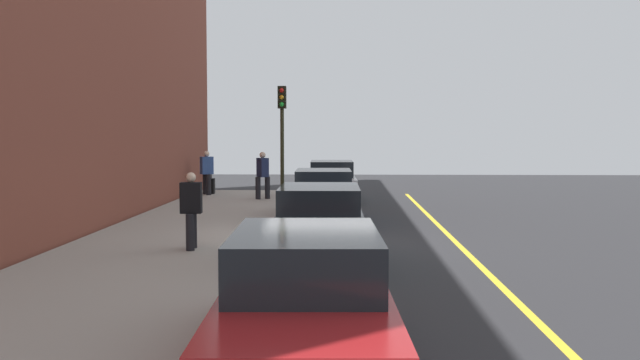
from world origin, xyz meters
TOP-DOWN VIEW (x-y plane):
  - ground_plane at (0.00, 0.00)m, footprint 56.00×56.00m
  - sidewalk at (0.00, -3.30)m, footprint 28.00×4.60m
  - lane_stripe_centre at (0.00, 3.20)m, footprint 28.00×0.14m
  - parked_car_white at (-11.08, 0.08)m, footprint 4.35×1.98m
  - parked_car_navy at (-4.51, -0.06)m, footprint 4.36×1.97m
  - parked_car_charcoal at (1.93, 0.04)m, footprint 4.62×1.95m
  - parked_car_red at (8.59, 0.12)m, footprint 4.80×2.02m
  - pedestrian_black_coat at (1.47, -2.67)m, footprint 0.54×0.45m
  - pedestrian_blue_coat at (-11.74, -4.88)m, footprint 0.51×0.55m
  - pedestrian_navy_coat at (-9.98, -2.47)m, footprint 0.56×0.52m
  - traffic_light_pole at (-6.28, -1.42)m, footprint 0.35×0.26m
  - rolling_suitcase at (-12.17, -4.77)m, footprint 0.34×0.22m

SIDE VIEW (x-z plane):
  - ground_plane at x=0.00m, z-range 0.00..0.00m
  - lane_stripe_centre at x=0.00m, z-range 0.00..0.01m
  - sidewalk at x=0.00m, z-range 0.00..0.15m
  - rolling_suitcase at x=-12.17m, z-range -0.03..0.95m
  - parked_car_white at x=-11.08m, z-range 0.00..1.51m
  - parked_car_navy at x=-4.51m, z-range 0.00..1.51m
  - parked_car_charcoal at x=1.93m, z-range 0.00..1.51m
  - parked_car_red at x=8.59m, z-range 0.00..1.52m
  - pedestrian_black_coat at x=1.47m, z-range 0.20..1.83m
  - pedestrian_blue_coat at x=-11.74m, z-range 0.21..1.94m
  - pedestrian_navy_coat at x=-9.98m, z-range 0.21..1.95m
  - traffic_light_pole at x=-6.28m, z-range 0.87..4.78m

